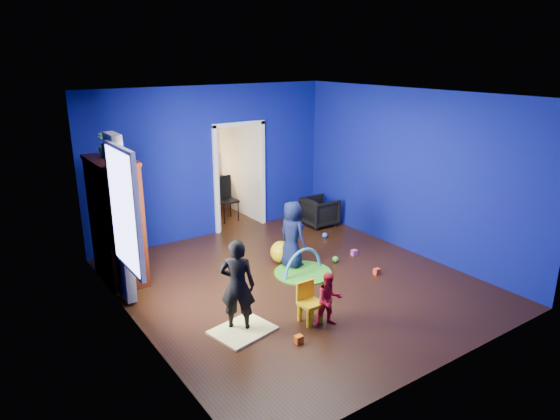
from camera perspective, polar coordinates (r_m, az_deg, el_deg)
floor at (r=7.96m, az=1.76°, el=-8.25°), size 5.00×5.50×0.01m
ceiling at (r=7.19m, az=1.98°, el=13.04°), size 5.00×5.50×0.01m
wall_back at (r=9.74m, az=-7.80°, el=5.43°), size 5.00×0.02×2.90m
wall_front at (r=5.59m, az=18.82°, el=-4.53°), size 5.00×0.02×2.90m
wall_left at (r=6.36m, az=-16.62°, el=-1.67°), size 0.02×5.50×2.90m
wall_right at (r=9.11m, az=14.68°, el=4.19°), size 0.02×5.50×2.90m
alcove at (r=10.81m, az=-7.03°, el=5.58°), size 1.00×1.75×2.50m
armchair at (r=10.44m, az=4.56°, el=-0.18°), size 0.67×0.65×0.59m
child_black at (r=6.47m, az=-4.88°, el=-8.56°), size 0.54×0.52×1.24m
child_navy at (r=8.31m, az=1.41°, el=-2.82°), size 0.42×0.60×1.15m
toddler_red at (r=6.67m, az=5.63°, el=-10.17°), size 0.43×0.38×0.74m
vase at (r=7.58m, az=-18.30°, el=5.96°), size 0.22×0.22×0.19m
potted_plant at (r=8.06m, az=-19.44°, el=7.09°), size 0.26×0.26×0.36m
tv_armoire at (r=8.12m, az=-18.20°, el=-1.17°), size 0.58×1.14×1.96m
crt_tv at (r=8.12m, az=-17.96°, el=-0.85°), size 0.46×0.70×0.54m
yellow_blanket at (r=6.69m, az=-4.30°, el=-13.56°), size 0.85×0.74×0.03m
hopper_ball at (r=8.61m, az=0.14°, el=-4.80°), size 0.38×0.38×0.38m
kid_chair at (r=6.78m, az=3.51°, el=-10.79°), size 0.28×0.28×0.50m
play_mat at (r=8.26m, az=2.64°, el=-7.16°), size 0.94×0.94×0.03m
toy_arch at (r=8.26m, az=2.64°, el=-7.12°), size 0.84×0.17×0.84m
window_left at (r=6.65m, az=-17.53°, el=-0.01°), size 0.03×0.95×1.55m
curtain at (r=7.28m, az=-17.77°, el=-1.03°), size 0.14×0.42×2.40m
doorway at (r=10.10m, az=-4.67°, el=3.65°), size 1.16×0.10×2.10m
study_desk at (r=11.56m, az=-8.33°, el=1.85°), size 0.88×0.44×0.75m
desk_monitor at (r=11.53m, az=-8.73°, el=4.73°), size 0.40×0.05×0.32m
desk_lamp at (r=11.37m, az=-9.86°, el=4.39°), size 0.14×0.14×0.14m
folding_chair at (r=10.72m, az=-6.06°, el=1.16°), size 0.40×0.40×0.92m
book_shelf at (r=11.34m, az=-8.95°, el=10.00°), size 0.88×0.24×0.04m
toy_0 at (r=8.36m, az=11.01°, el=-6.91°), size 0.10×0.08×0.10m
toy_1 at (r=9.81m, az=5.15°, el=-2.87°), size 0.11×0.11×0.11m
toy_2 at (r=6.43m, az=2.15°, el=-14.55°), size 0.10×0.08×0.10m
toy_3 at (r=8.71m, az=6.36°, el=-5.60°), size 0.11×0.11×0.11m
toy_4 at (r=9.05m, az=8.47°, el=-4.84°), size 0.10×0.08×0.10m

